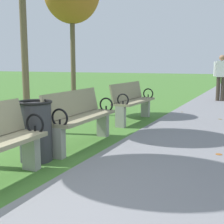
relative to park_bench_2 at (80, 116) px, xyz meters
name	(u,v)px	position (x,y,z in m)	size (l,w,h in m)	color
ground_plane	(19,200)	(0.50, -2.06, -0.49)	(80.00, 80.00, 0.00)	#42722D
park_bench_2	(80,116)	(0.00, 0.00, 0.00)	(0.49, 1.60, 0.90)	gray
park_bench_3	(132,101)	(0.00, 2.37, 0.00)	(0.53, 1.62, 0.90)	gray
pedestrian_walking	(221,75)	(1.46, 7.34, 0.44)	(0.53, 0.27, 1.62)	#3D3328
trash_bin	(36,131)	(-0.15, -0.96, -0.06)	(0.48, 0.48, 0.84)	#38383D
scattered_leaves	(144,133)	(0.67, 1.28, -0.47)	(4.44, 7.21, 0.02)	#93511E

